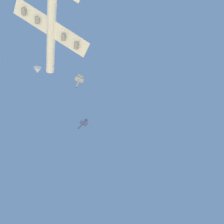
% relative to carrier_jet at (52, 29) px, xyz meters
% --- Properties ---
extents(carrier_jet, '(79.45, 57.88, 23.64)m').
position_rel_carrier_jet_xyz_m(carrier_jet, '(0.00, 0.00, 0.00)').
color(carrier_jet, white).
extents(chase_jet_lead, '(15.22, 8.32, 4.00)m').
position_rel_carrier_jet_xyz_m(chase_jet_lead, '(39.06, -35.50, 13.97)').
color(chase_jet_lead, '#999EA3').
extents(chase_jet_right_wing, '(15.33, 8.76, 4.00)m').
position_rel_carrier_jet_xyz_m(chase_jet_right_wing, '(74.57, -56.56, -0.32)').
color(chase_jet_right_wing, '#38478C').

